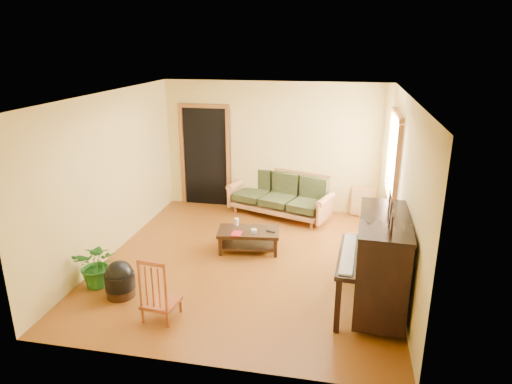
% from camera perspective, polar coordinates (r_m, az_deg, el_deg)
% --- Properties ---
extents(floor, '(5.00, 5.00, 0.00)m').
position_cam_1_polar(floor, '(7.34, -0.94, -8.62)').
color(floor, '#5C2D0C').
rests_on(floor, ground).
extents(doorway, '(1.08, 0.16, 2.05)m').
position_cam_1_polar(doorway, '(9.60, -6.36, 4.35)').
color(doorway, black).
rests_on(doorway, floor).
extents(window, '(0.12, 1.36, 1.46)m').
position_cam_1_polar(window, '(7.95, 16.87, 4.25)').
color(window, white).
rests_on(window, right_wall).
extents(sofa, '(2.20, 1.48, 0.87)m').
position_cam_1_polar(sofa, '(9.04, 2.91, -0.34)').
color(sofa, '#9E643A').
rests_on(sofa, floor).
extents(coffee_table, '(1.07, 0.67, 0.37)m').
position_cam_1_polar(coffee_table, '(7.62, -0.91, -6.06)').
color(coffee_table, black).
rests_on(coffee_table, floor).
extents(armchair, '(0.86, 0.89, 0.74)m').
position_cam_1_polar(armchair, '(7.08, 14.06, -6.95)').
color(armchair, '#9E643A').
rests_on(armchair, floor).
extents(piano, '(0.93, 1.50, 1.28)m').
position_cam_1_polar(piano, '(6.04, 15.38, -8.79)').
color(piano, black).
rests_on(piano, floor).
extents(footstool, '(0.54, 0.54, 0.39)m').
position_cam_1_polar(footstool, '(6.60, -16.62, -10.86)').
color(footstool, black).
rests_on(footstool, floor).
extents(red_chair, '(0.45, 0.48, 0.86)m').
position_cam_1_polar(red_chair, '(5.89, -11.89, -11.56)').
color(red_chair, brown).
rests_on(red_chair, floor).
extents(leaning_frame, '(0.47, 0.18, 0.62)m').
position_cam_1_polar(leaning_frame, '(9.27, 13.25, -1.19)').
color(leaning_frame, '#C08C40').
rests_on(leaning_frame, floor).
extents(ceramic_crock, '(0.21, 0.21, 0.23)m').
position_cam_1_polar(ceramic_crock, '(9.33, 14.56, -2.42)').
color(ceramic_crock, '#375EA7').
rests_on(ceramic_crock, floor).
extents(potted_plant, '(0.70, 0.64, 0.68)m').
position_cam_1_polar(potted_plant, '(6.88, -19.21, -8.52)').
color(potted_plant, '#205D1A').
rests_on(potted_plant, floor).
extents(book, '(0.16, 0.22, 0.02)m').
position_cam_1_polar(book, '(7.41, -3.03, -5.18)').
color(book, '#A61622').
rests_on(book, coffee_table).
extents(candle, '(0.09, 0.09, 0.12)m').
position_cam_1_polar(candle, '(7.73, -2.44, -3.73)').
color(candle, silver).
rests_on(candle, coffee_table).
extents(glass_jar, '(0.12, 0.12, 0.06)m').
position_cam_1_polar(glass_jar, '(7.43, -0.25, -4.91)').
color(glass_jar, silver).
rests_on(glass_jar, coffee_table).
extents(remote, '(0.16, 0.09, 0.02)m').
position_cam_1_polar(remote, '(7.48, 1.85, -4.94)').
color(remote, black).
rests_on(remote, coffee_table).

